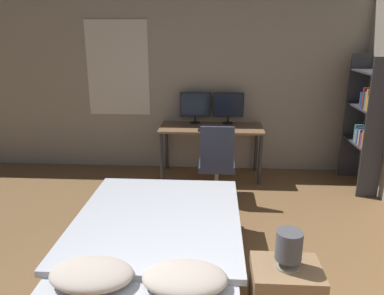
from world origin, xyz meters
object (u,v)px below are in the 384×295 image
computer_mouse (231,130)px  bookshelf (367,119)px  monitor_left (195,106)px  bed (156,251)px  monitor_right (228,106)px  desk (211,133)px  keyboard (211,130)px  bedside_lamp (289,247)px  office_chair (217,170)px

computer_mouse → bookshelf: bookshelf is taller
computer_mouse → monitor_left: bearing=139.0°
bed → monitor_right: bearing=76.1°
desk → keyboard: keyboard is taller
monitor_left → keyboard: monitor_left is taller
bed → monitor_left: 2.80m
bedside_lamp → monitor_left: (-0.79, 3.27, 0.30)m
desk → bedside_lamp: bearing=-79.8°
bedside_lamp → bookshelf: size_ratio=0.15×
office_chair → bookshelf: bookshelf is taller
bedside_lamp → bookshelf: (1.48, 2.73, 0.25)m
computer_mouse → office_chair: office_chair is taller
bedside_lamp → computer_mouse: 2.84m
monitor_left → monitor_right: size_ratio=1.00×
computer_mouse → bookshelf: bearing=-3.2°
desk → monitor_right: bearing=42.7°
office_chair → monitor_right: bearing=80.9°
monitor_right → bedside_lamp: bearing=-84.7°
bed → monitor_right: monitor_right is taller
monitor_left → bookshelf: (2.27, -0.54, -0.05)m
keyboard → bookshelf: 2.04m
computer_mouse → bookshelf: 1.78m
monitor_left → bedside_lamp: bearing=-76.4°
keyboard → bookshelf: size_ratio=0.20×
computer_mouse → bedside_lamp: bearing=-84.4°
keyboard → desk: bearing=90.0°
computer_mouse → monitor_right: bearing=93.4°
monitor_left → computer_mouse: monitor_left is taller
bedside_lamp → office_chair: office_chair is taller
desk → monitor_left: monitor_left is taller
monitor_right → keyboard: bearing=-118.6°
bed → monitor_right: size_ratio=4.30×
keyboard → bedside_lamp: bearing=-79.0°
monitor_right → office_chair: 1.18m
bed → monitor_right: 2.87m
office_chair → bookshelf: 2.08m
monitor_right → keyboard: monitor_right is taller
bedside_lamp → desk: bedside_lamp is taller
desk → office_chair: (0.08, -0.76, -0.28)m
bedside_lamp → keyboard: size_ratio=0.73×
keyboard → office_chair: office_chair is taller
office_chair → keyboard: bearing=99.0°
bedside_lamp → computer_mouse: bedside_lamp is taller
bed → keyboard: bearing=79.4°
monitor_left → monitor_right: bearing=0.0°
bedside_lamp → bookshelf: 3.11m
bookshelf → keyboard: bearing=177.2°
bed → bookshelf: size_ratio=1.12×
monitor_right → computer_mouse: (0.03, -0.44, -0.24)m
desk → bookshelf: 2.08m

